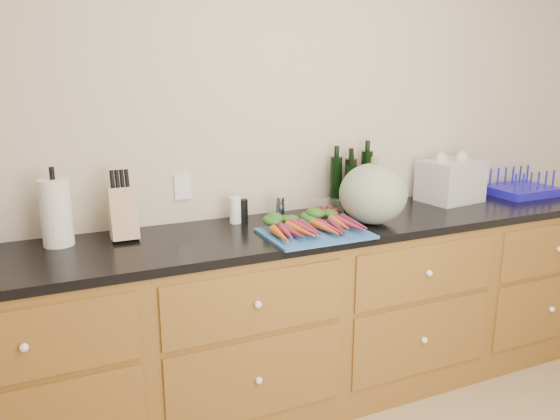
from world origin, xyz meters
name	(u,v)px	position (x,y,z in m)	size (l,w,h in m)	color
wall_back	(290,144)	(0.00, 1.62, 1.30)	(4.10, 0.05, 2.60)	beige
cabinets	(316,315)	(0.00, 1.30, 0.45)	(3.60, 0.64, 0.90)	brown
countertop	(317,228)	(0.00, 1.30, 0.92)	(3.64, 0.62, 0.04)	black
cutting_board	(315,233)	(-0.10, 1.14, 0.95)	(0.47, 0.36, 0.01)	#265CA2
carrots	(311,225)	(-0.10, 1.18, 0.98)	(0.42, 0.31, 0.06)	#D85219
squash	(373,194)	(0.25, 1.20, 1.09)	(0.33, 0.33, 0.30)	slate
paper_towel	(56,213)	(-1.19, 1.46, 1.09)	(0.13, 0.13, 0.29)	white
knife_block	(123,214)	(-0.91, 1.44, 1.06)	(0.12, 0.12, 0.23)	tan
grinder_salt	(235,210)	(-0.37, 1.48, 1.01)	(0.06, 0.06, 0.13)	white
grinder_pepper	(243,211)	(-0.32, 1.48, 1.00)	(0.05, 0.05, 0.12)	black
canister_chrome	(280,207)	(-0.12, 1.48, 1.00)	(0.05, 0.05, 0.11)	silver
tomato_box	(327,207)	(0.15, 1.47, 0.97)	(0.14, 0.12, 0.07)	white
bottles	(351,183)	(0.32, 1.51, 1.08)	(0.26, 0.13, 0.31)	black
grocery_bag	(450,181)	(0.93, 1.42, 1.06)	(0.32, 0.26, 0.24)	silver
dish_rack	(521,188)	(1.45, 1.38, 0.98)	(0.39, 0.31, 0.16)	#1B15BC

